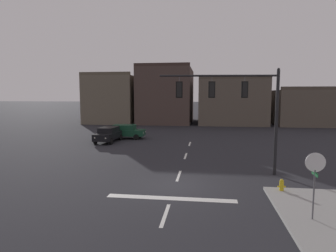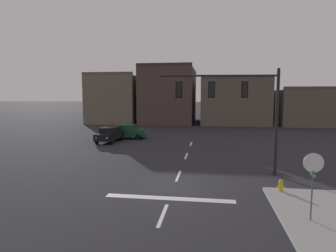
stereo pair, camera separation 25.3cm
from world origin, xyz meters
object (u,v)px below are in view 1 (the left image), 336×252
Objects in this scene: stop_sign at (315,170)px; car_lot_nearside at (125,131)px; fire_hydrant at (281,187)px; signal_mast_near_side at (238,100)px; car_lot_middle at (108,134)px.

stop_sign reaches higher than car_lot_nearside.
fire_hydrant is (13.23, -17.25, -0.53)m from car_lot_nearside.
signal_mast_near_side reaches higher than fire_hydrant.
car_lot_middle is (-1.12, -2.66, 0.00)m from car_lot_nearside.
car_lot_middle is at bearing -112.82° from car_lot_nearside.
car_lot_nearside and car_lot_middle have the same top height.
fire_hydrant is (1.93, -3.36, -4.39)m from signal_mast_near_side.
signal_mast_near_side is at bearing 119.86° from fire_hydrant.
stop_sign reaches higher than car_lot_middle.
stop_sign is 3.91m from fire_hydrant.
signal_mast_near_side reaches higher than car_lot_nearside.
stop_sign is 3.77× the size of fire_hydrant.
signal_mast_near_side is 1.63× the size of car_lot_middle.
stop_sign is 23.29m from car_lot_middle.
stop_sign is at bearing -56.77° from car_lot_nearside.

